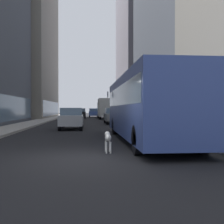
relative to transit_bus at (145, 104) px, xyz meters
name	(u,v)px	position (x,y,z in m)	size (l,w,h in m)	color
ground_plane	(87,119)	(-2.80, 30.34, -1.78)	(120.00, 120.00, 0.00)	black
sidewalk_left	(50,118)	(-8.50, 30.34, -1.70)	(2.40, 110.00, 0.15)	#9E9991
sidewalk_right	(123,118)	(2.90, 30.34, -1.70)	(2.40, 110.00, 0.15)	#ADA89E
building_left_far	(18,35)	(-14.70, 36.03, 12.51)	(11.52, 22.30, 28.58)	gray
building_right_far	(152,30)	(9.10, 37.20, 14.24)	(11.57, 18.21, 32.05)	slate
transit_bus	(145,104)	(0.00, 0.00, 0.00)	(2.78, 11.53, 3.05)	#33478C
car_silver_sedan	(72,118)	(-4.00, 7.94, -0.96)	(1.71, 3.93, 1.62)	#B7BABF
car_grey_wagon	(114,116)	(0.00, 15.60, -0.95)	(1.95, 4.14, 1.62)	slate
car_blue_hatchback	(94,113)	(-1.60, 38.33, -0.95)	(1.80, 4.61, 1.62)	#4C6BB7
car_black_suv	(80,113)	(-4.00, 32.95, -0.96)	(1.89, 4.00, 1.62)	black
box_truck	(106,108)	(0.00, 28.86, -0.11)	(2.30, 7.50, 3.05)	#19519E
dalmatian_dog	(108,138)	(-2.09, -3.52, -1.26)	(0.22, 0.96, 0.72)	white
pedestrian_with_handbag	(208,119)	(3.28, 0.29, -0.76)	(0.45, 0.34, 1.69)	#1E1E2D
pedestrian_in_coat	(163,117)	(2.37, 5.25, -0.77)	(0.34, 0.34, 1.69)	#1E1E2D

